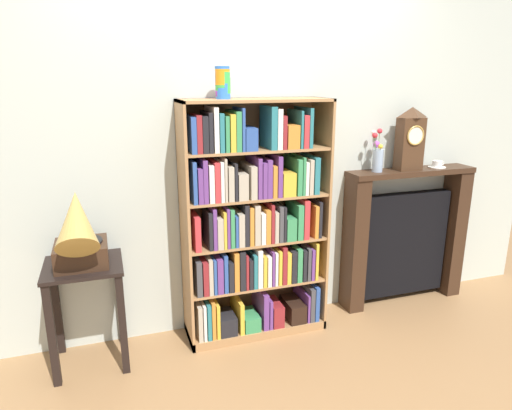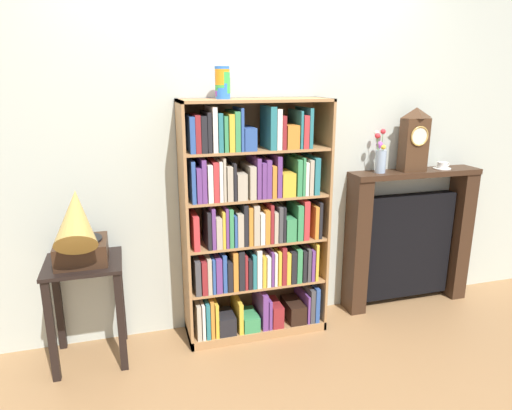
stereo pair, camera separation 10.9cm
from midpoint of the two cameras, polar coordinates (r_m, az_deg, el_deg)
ground_plane at (r=3.35m, az=-0.66°, el=-15.91°), size 7.76×6.40×0.02m
wall_back at (r=3.18m, az=-0.88°, el=7.63°), size 4.76×0.08×2.60m
bookshelf at (r=3.07m, az=-1.40°, el=-2.91°), size 0.97×0.33×1.61m
cup_stack at (r=2.89m, az=-5.29°, el=14.94°), size 0.09×0.09×0.19m
side_table_left at (r=3.04m, az=-21.42°, el=-10.23°), size 0.45×0.42×0.67m
gramophone at (r=2.81m, az=-22.32°, el=-3.26°), size 0.30×0.48×0.53m
fireplace_mantel at (r=3.78m, az=17.19°, el=-3.84°), size 1.03×0.21×1.07m
mantel_clock at (r=3.56m, az=17.84°, el=7.88°), size 0.19×0.12×0.46m
flower_vase at (r=3.44m, az=14.02°, el=6.03°), size 0.13×0.13×0.31m
teacup_with_saucer at (r=3.76m, az=20.89°, el=4.73°), size 0.13×0.13×0.05m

